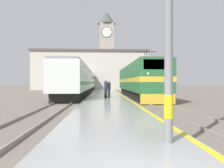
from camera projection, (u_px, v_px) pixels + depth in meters
name	position (u px, v px, depth m)	size (l,w,h in m)	color
ground_plane	(105.00, 94.00, 33.13)	(200.00, 200.00, 0.00)	#70665B
platform	(106.00, 95.00, 28.14)	(4.11, 140.00, 0.28)	#999999
rail_track_near	(136.00, 96.00, 28.32)	(2.84, 140.00, 0.16)	#70665B
rail_track_far	(77.00, 96.00, 27.97)	(2.83, 140.00, 0.16)	#70665B
locomotive_train	(138.00, 81.00, 26.71)	(2.92, 19.51, 4.92)	black
passenger_train	(83.00, 81.00, 37.59)	(2.92, 40.41, 3.91)	black
person_on_platform	(109.00, 89.00, 21.69)	(0.34, 0.34, 1.74)	#23232D
second_waiting_passenger	(106.00, 88.00, 21.76)	(0.34, 0.34, 1.85)	#23232D
clock_tower	(107.00, 47.00, 65.07)	(5.15, 5.15, 22.94)	#ADA393
station_building	(91.00, 71.00, 57.08)	(28.83, 10.44, 9.83)	beige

